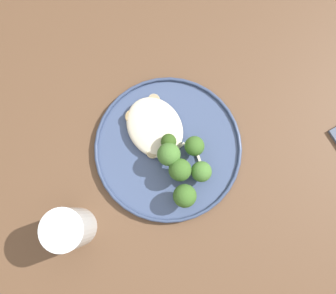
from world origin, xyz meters
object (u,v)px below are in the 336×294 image
(seared_scallop_rear_pale, at_px, (166,122))
(broccoli_floret_beside_noodles, at_px, (201,172))
(broccoli_floret_rear_charred, at_px, (180,170))
(broccoli_floret_split_head, at_px, (194,146))
(seared_scallop_front_small, at_px, (132,117))
(seared_scallop_tiny_bay, at_px, (141,123))
(seared_scallop_right_edge, at_px, (154,100))
(broccoli_floret_left_leaning, at_px, (170,157))
(seared_scallop_center_golden, at_px, (162,133))
(water_glass, at_px, (71,228))
(broccoli_floret_center_pile, at_px, (169,142))
(dinner_plate, at_px, (168,148))
(broccoli_floret_small_sprig, at_px, (185,196))
(seared_scallop_half_hidden, at_px, (152,139))
(seared_scallop_left_edge, at_px, (152,152))

(seared_scallop_rear_pale, bearing_deg, broccoli_floret_beside_noodles, -178.75)
(broccoli_floret_rear_charred, bearing_deg, broccoli_floret_split_head, -63.23)
(seared_scallop_front_small, distance_m, seared_scallop_tiny_bay, 0.02)
(seared_scallop_right_edge, bearing_deg, broccoli_floret_left_leaning, 163.11)
(seared_scallop_center_golden, xyz_separation_m, water_glass, (-0.07, 0.23, 0.03))
(broccoli_floret_center_pile, bearing_deg, seared_scallop_rear_pale, -25.64)
(dinner_plate, relative_size, broccoli_floret_center_pile, 5.40)
(seared_scallop_rear_pale, xyz_separation_m, broccoli_floret_center_pile, (-0.04, 0.02, 0.02))
(broccoli_floret_beside_noodles, bearing_deg, broccoli_floret_small_sprig, 112.95)
(broccoli_floret_small_sprig, bearing_deg, seared_scallop_tiny_bay, -1.62)
(broccoli_floret_small_sprig, relative_size, water_glass, 0.55)
(seared_scallop_rear_pale, distance_m, seared_scallop_tiny_bay, 0.05)
(seared_scallop_tiny_bay, height_order, broccoli_floret_beside_noodles, broccoli_floret_beside_noodles)
(seared_scallop_half_hidden, height_order, seared_scallop_left_edge, seared_scallop_left_edge)
(seared_scallop_half_hidden, height_order, seared_scallop_right_edge, same)
(seared_scallop_front_small, height_order, seared_scallop_half_hidden, seared_scallop_front_small)
(seared_scallop_rear_pale, height_order, seared_scallop_front_small, seared_scallop_front_small)
(dinner_plate, bearing_deg, broccoli_floret_split_head, -125.03)
(broccoli_floret_split_head, height_order, broccoli_floret_center_pile, same)
(seared_scallop_front_small, xyz_separation_m, seared_scallop_left_edge, (-0.08, 0.00, 0.00))
(seared_scallop_half_hidden, relative_size, broccoli_floret_center_pile, 0.58)
(seared_scallop_front_small, bearing_deg, seared_scallop_tiny_bay, -157.35)
(broccoli_floret_left_leaning, distance_m, broccoli_floret_small_sprig, 0.08)
(broccoli_floret_split_head, height_order, broccoli_floret_beside_noodles, broccoli_floret_split_head)
(water_glass, bearing_deg, seared_scallop_tiny_bay, -62.99)
(seared_scallop_center_golden, distance_m, broccoli_floret_center_pile, 0.04)
(dinner_plate, height_order, broccoli_floret_split_head, broccoli_floret_split_head)
(dinner_plate, bearing_deg, seared_scallop_half_hidden, 30.61)
(seared_scallop_rear_pale, xyz_separation_m, seared_scallop_left_edge, (-0.04, 0.05, 0.00))
(seared_scallop_right_edge, bearing_deg, seared_scallop_center_golden, 160.87)
(water_glass, bearing_deg, seared_scallop_right_edge, -62.52)
(seared_scallop_center_golden, bearing_deg, broccoli_floret_split_head, -147.94)
(broccoli_floret_beside_noodles, bearing_deg, dinner_plate, 18.97)
(dinner_plate, height_order, seared_scallop_half_hidden, seared_scallop_half_hidden)
(seared_scallop_right_edge, distance_m, broccoli_floret_rear_charred, 0.15)
(seared_scallop_rear_pale, height_order, seared_scallop_left_edge, seared_scallop_left_edge)
(broccoli_floret_small_sprig, bearing_deg, seared_scallop_center_golden, -12.73)
(broccoli_floret_left_leaning, height_order, water_glass, water_glass)
(dinner_plate, height_order, broccoli_floret_small_sprig, broccoli_floret_small_sprig)
(water_glass, bearing_deg, dinner_plate, -80.67)
(broccoli_floret_center_pile, distance_m, broccoli_floret_rear_charred, 0.06)
(seared_scallop_half_hidden, bearing_deg, seared_scallop_left_edge, 150.11)
(seared_scallop_front_small, bearing_deg, seared_scallop_rear_pale, -129.80)
(seared_scallop_front_small, relative_size, seared_scallop_tiny_bay, 1.06)
(seared_scallop_front_small, distance_m, broccoli_floret_rear_charred, 0.14)
(seared_scallop_right_edge, bearing_deg, seared_scallop_front_small, 97.78)
(seared_scallop_front_small, xyz_separation_m, seared_scallop_tiny_bay, (-0.02, -0.01, 0.00))
(dinner_plate, distance_m, broccoli_floret_center_pile, 0.04)
(seared_scallop_rear_pale, relative_size, seared_scallop_right_edge, 1.46)
(seared_scallop_front_small, height_order, seared_scallop_tiny_bay, same)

